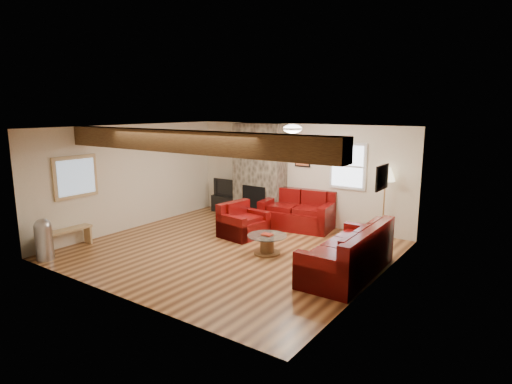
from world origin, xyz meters
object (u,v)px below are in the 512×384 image
Objects in this scene: sofa_three at (348,250)px; coffee_table at (267,245)px; tv_cabinet at (228,204)px; loveseat at (297,210)px; floor_lamp at (385,178)px; television at (228,187)px; armchair_red at (243,220)px.

sofa_three is 1.75m from coffee_table.
tv_cabinet reaches higher than coffee_table.
tv_cabinet is at bearing 164.51° from loveseat.
sofa_three is 2.58m from floor_lamp.
television is (-2.84, 2.31, 0.51)m from coffee_table.
television is at bearing 164.51° from loveseat.
armchair_red is 2.39m from tv_cabinet.
television reaches higher than coffee_table.
sofa_three is at bearing -2.19° from coffee_table.
tv_cabinet is 1.10× the size of television.
television reaches higher than tv_cabinet.
tv_cabinet is at bearing -179.74° from floor_lamp.
floor_lamp is (-0.18, 2.39, 0.94)m from sofa_three.
armchair_red is at bearing -42.86° from tv_cabinet.
tv_cabinet is 4.54m from floor_lamp.
loveseat is at bearing -134.53° from sofa_three.
television is at bearing -179.74° from floor_lamp.
tv_cabinet is at bearing 0.00° from television.
floor_lamp reaches higher than tv_cabinet.
coffee_table is 3.66m from tv_cabinet.
floor_lamp is at bearing 0.26° from television.
television is (-2.40, 0.30, 0.25)m from loveseat.
television is 4.45m from floor_lamp.
loveseat is (-2.18, 2.07, 0.02)m from sofa_three.
television is (-4.58, 2.37, 0.27)m from sofa_three.
tv_cabinet is (-1.75, 1.62, -0.15)m from armchair_red.
loveseat is at bearing -170.92° from floor_lamp.
armchair_red is (-0.65, -1.32, -0.07)m from loveseat.
television is 0.52× the size of floor_lamp.
floor_lamp reaches higher than loveseat.
loveseat is at bearing -18.62° from armchair_red.
coffee_table is at bearing -39.05° from tv_cabinet.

